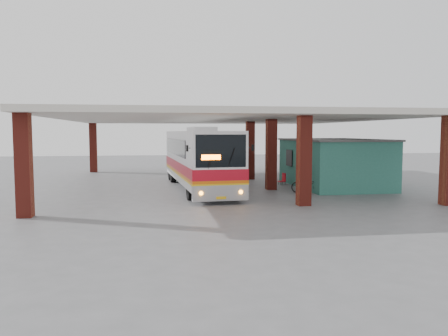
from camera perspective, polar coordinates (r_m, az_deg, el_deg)
name	(u,v)px	position (r m, az deg, el deg)	size (l,w,h in m)	color
ground	(232,198)	(23.77, 1.04, -3.89)	(90.00, 90.00, 0.00)	#515154
brick_columns	(240,153)	(28.71, 2.10, 1.95)	(20.10, 21.60, 4.35)	maroon
canopy_roof	(222,118)	(30.01, -0.20, 6.52)	(21.00, 23.00, 0.30)	beige
shop_building	(333,162)	(29.59, 14.08, 0.71)	(5.20, 8.20, 3.11)	#2A6B5C
coach_bus	(199,158)	(27.39, -3.34, 1.27)	(3.63, 13.39, 3.86)	silver
motorcycle	(308,184)	(25.92, 10.92, -2.12)	(0.68, 1.94, 1.02)	black
pedestrian	(305,188)	(21.57, 10.59, -2.64)	(0.60, 0.39, 1.65)	red
red_chair	(283,179)	(29.85, 7.70, -1.47)	(0.51, 0.51, 0.78)	red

